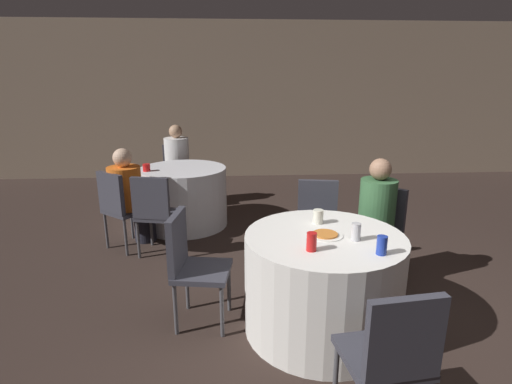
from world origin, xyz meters
The scene contains 20 objects.
ground_plane centered at (0.00, 0.00, 0.00)m, with size 16.00×16.00×0.00m, color #332621.
wall_back centered at (0.00, 5.05, 1.40)m, with size 16.00×0.06×2.80m.
table_near centered at (-0.24, 0.13, 0.37)m, with size 1.14×1.14×0.74m.
table_far centered at (-1.50, 2.41, 0.37)m, with size 1.07×1.07×0.74m.
chair_near_northeast centered at (0.43, 0.84, 0.53)m, with size 0.57×0.57×0.88m.
chair_near_south centered at (-0.13, -0.85, 0.53)m, with size 0.44×0.45×0.88m.
chair_near_north centered at (-0.08, 1.10, 0.53)m, with size 0.46×0.46×0.88m.
chair_near_west centered at (-1.22, 0.27, 0.53)m, with size 0.46×0.45×0.88m.
chair_far_southwest centered at (-2.10, 1.67, 0.53)m, with size 0.56×0.56×0.88m.
chair_far_south centered at (-1.69, 1.48, 0.53)m, with size 0.47×0.48×0.88m.
chair_far_north centered at (-1.69, 3.33, 0.53)m, with size 0.47×0.48×0.88m.
person_green_jacket centered at (0.32, 0.72, 0.58)m, with size 0.45×0.45×1.16m.
person_white_shirt centered at (-1.66, 3.18, 0.60)m, with size 0.39×0.51×1.18m.
person_orange_shirt centered at (-2.00, 1.80, 0.57)m, with size 0.47×0.49×1.11m.
pizza_plate_near centered at (-0.24, 0.13, 0.75)m, with size 0.25×0.25×0.02m.
soda_can_silver centered at (-0.06, 0.03, 0.80)m, with size 0.07×0.07×0.12m.
soda_can_red centered at (-0.39, -0.12, 0.80)m, with size 0.07×0.07×0.12m.
soda_can_blue centered at (0.04, -0.20, 0.80)m, with size 0.07×0.07×0.12m.
cup_near centered at (-0.24, 0.38, 0.80)m, with size 0.08×0.08×0.11m.
cup_far centered at (-1.91, 2.26, 0.79)m, with size 0.09×0.09×0.09m.
Camera 1 is at (-0.90, -2.46, 1.82)m, focal length 28.00 mm.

